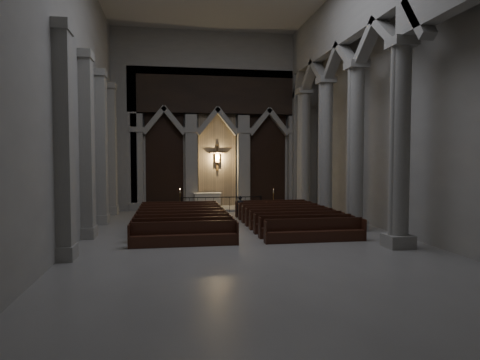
{
  "coord_description": "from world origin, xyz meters",
  "views": [
    {
      "loc": [
        -3.22,
        -17.75,
        3.49
      ],
      "look_at": [
        0.17,
        3.0,
        2.39
      ],
      "focal_mm": 32.0,
      "sensor_mm": 36.0,
      "label": 1
    }
  ],
  "objects": [
    {
      "name": "altar",
      "position": [
        -0.74,
        11.12,
        0.63
      ],
      "size": [
        1.87,
        0.75,
        0.95
      ],
      "color": "beige",
      "rests_on": "sanctuary_step"
    },
    {
      "name": "candle_stand_right",
      "position": [
        3.33,
        8.97,
        0.4
      ],
      "size": [
        0.25,
        0.25,
        1.47
      ],
      "color": "#AF8735",
      "rests_on": "ground"
    },
    {
      "name": "sanctuary_wall",
      "position": [
        0.0,
        11.54,
        6.62
      ],
      "size": [
        14.0,
        0.77,
        12.0
      ],
      "color": "gray",
      "rests_on": "ground"
    },
    {
      "name": "right_arcade",
      "position": [
        5.5,
        1.33,
        7.83
      ],
      "size": [
        1.0,
        24.0,
        12.0
      ],
      "color": "gray",
      "rests_on": "ground"
    },
    {
      "name": "sanctuary_step",
      "position": [
        0.0,
        10.6,
        0.07
      ],
      "size": [
        8.5,
        2.6,
        0.15
      ],
      "primitive_type": "cube",
      "color": "gray",
      "rests_on": "ground"
    },
    {
      "name": "pews",
      "position": [
        0.0,
        3.01,
        0.31
      ],
      "size": [
        9.7,
        8.3,
        0.96
      ],
      "color": "black",
      "rests_on": "ground"
    },
    {
      "name": "candle_stand_left",
      "position": [
        -2.63,
        9.21,
        0.42
      ],
      "size": [
        0.26,
        0.26,
        1.55
      ],
      "color": "#AF8735",
      "rests_on": "ground"
    },
    {
      "name": "worshipper",
      "position": [
        0.8,
        6.63,
        0.63
      ],
      "size": [
        0.48,
        0.33,
        1.26
      ],
      "primitive_type": "imported",
      "rotation": [
        0.0,
        0.0,
        0.07
      ],
      "color": "black",
      "rests_on": "ground"
    },
    {
      "name": "room",
      "position": [
        0.0,
        0.0,
        7.6
      ],
      "size": [
        24.0,
        24.1,
        12.0
      ],
      "color": "gray",
      "rests_on": "ground"
    },
    {
      "name": "altar_rail",
      "position": [
        0.0,
        9.2,
        0.68
      ],
      "size": [
        5.19,
        0.09,
        1.02
      ],
      "color": "black",
      "rests_on": "ground"
    },
    {
      "name": "left_pilasters",
      "position": [
        -6.75,
        3.5,
        3.91
      ],
      "size": [
        0.6,
        13.0,
        8.03
      ],
      "color": "gray",
      "rests_on": "ground"
    }
  ]
}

